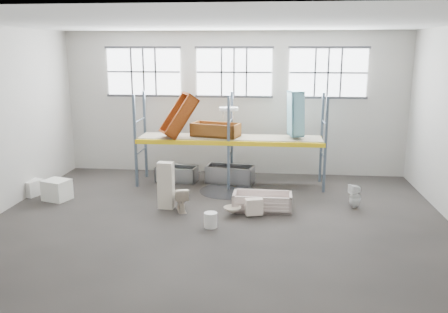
# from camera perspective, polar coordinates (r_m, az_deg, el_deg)

# --- Properties ---
(floor) EXTENTS (12.00, 10.00, 0.10)m
(floor) POSITION_cam_1_polar(r_m,az_deg,el_deg) (12.27, -0.72, -8.20)
(floor) COLOR #423C38
(floor) RESTS_ON ground
(ceiling) EXTENTS (12.00, 10.00, 0.10)m
(ceiling) POSITION_cam_1_polar(r_m,az_deg,el_deg) (11.45, -0.79, 16.32)
(ceiling) COLOR silver
(ceiling) RESTS_ON ground
(wall_back) EXTENTS (12.00, 0.10, 5.00)m
(wall_back) POSITION_cam_1_polar(r_m,az_deg,el_deg) (16.57, 1.25, 6.49)
(wall_back) COLOR beige
(wall_back) RESTS_ON ground
(wall_front) EXTENTS (12.00, 0.10, 5.00)m
(wall_front) POSITION_cam_1_polar(r_m,az_deg,el_deg) (6.72, -5.68, -3.49)
(wall_front) COLOR #AFABA2
(wall_front) RESTS_ON ground
(window_left) EXTENTS (2.60, 0.04, 1.60)m
(window_left) POSITION_cam_1_polar(r_m,az_deg,el_deg) (16.93, -9.80, 10.19)
(window_left) COLOR white
(window_left) RESTS_ON wall_back
(window_mid) EXTENTS (2.60, 0.04, 1.60)m
(window_mid) POSITION_cam_1_polar(r_m,az_deg,el_deg) (16.37, 1.24, 10.28)
(window_mid) COLOR white
(window_mid) RESTS_ON wall_back
(window_right) EXTENTS (2.60, 0.04, 1.60)m
(window_right) POSITION_cam_1_polar(r_m,az_deg,el_deg) (16.42, 12.61, 9.98)
(window_right) COLOR white
(window_right) RESTS_ON wall_back
(rack_upright_la) EXTENTS (0.08, 0.08, 3.00)m
(rack_upright_la) POSITION_cam_1_polar(r_m,az_deg,el_deg) (15.17, -10.80, 1.82)
(rack_upright_la) COLOR slate
(rack_upright_la) RESTS_ON floor
(rack_upright_lb) EXTENTS (0.08, 0.08, 3.00)m
(rack_upright_lb) POSITION_cam_1_polar(r_m,az_deg,el_deg) (16.31, -9.62, 2.65)
(rack_upright_lb) COLOR slate
(rack_upright_lb) RESTS_ON floor
(rack_upright_ma) EXTENTS (0.08, 0.08, 3.00)m
(rack_upright_ma) POSITION_cam_1_polar(r_m,az_deg,el_deg) (14.61, 0.56, 1.62)
(rack_upright_ma) COLOR slate
(rack_upright_ma) RESTS_ON floor
(rack_upright_mb) EXTENTS (0.08, 0.08, 3.00)m
(rack_upright_mb) POSITION_cam_1_polar(r_m,az_deg,el_deg) (15.78, 0.96, 2.49)
(rack_upright_mb) COLOR slate
(rack_upright_mb) RESTS_ON floor
(rack_upright_ra) EXTENTS (0.08, 0.08, 3.00)m
(rack_upright_ra) POSITION_cam_1_polar(r_m,az_deg,el_deg) (14.65, 12.33, 1.35)
(rack_upright_ra) COLOR slate
(rack_upright_ra) RESTS_ON floor
(rack_upright_rb) EXTENTS (0.08, 0.08, 3.00)m
(rack_upright_rb) POSITION_cam_1_polar(r_m,az_deg,el_deg) (15.82, 11.86, 2.23)
(rack_upright_rb) COLOR slate
(rack_upright_rb) RESTS_ON floor
(rack_beam_front) EXTENTS (6.00, 0.10, 0.14)m
(rack_beam_front) POSITION_cam_1_polar(r_m,az_deg,el_deg) (14.61, 0.56, 1.62)
(rack_beam_front) COLOR yellow
(rack_beam_front) RESTS_ON floor
(rack_beam_back) EXTENTS (6.00, 0.10, 0.14)m
(rack_beam_back) POSITION_cam_1_polar(r_m,az_deg,el_deg) (15.78, 0.96, 2.49)
(rack_beam_back) COLOR yellow
(rack_beam_back) RESTS_ON floor
(shelf_deck) EXTENTS (5.90, 1.10, 0.03)m
(shelf_deck) POSITION_cam_1_polar(r_m,az_deg,el_deg) (15.18, 0.77, 2.37)
(shelf_deck) COLOR gray
(shelf_deck) RESTS_ON floor
(wet_patch) EXTENTS (1.80, 1.80, 0.00)m
(wet_patch) POSITION_cam_1_polar(r_m,az_deg,el_deg) (14.79, 0.47, -4.23)
(wet_patch) COLOR black
(wet_patch) RESTS_ON floor
(bathtub_beige) EXTENTS (1.65, 0.80, 0.48)m
(bathtub_beige) POSITION_cam_1_polar(r_m,az_deg,el_deg) (13.08, 4.71, -5.53)
(bathtub_beige) COLOR beige
(bathtub_beige) RESTS_ON floor
(cistern_spare) EXTENTS (0.50, 0.34, 0.44)m
(cistern_spare) POSITION_cam_1_polar(r_m,az_deg,el_deg) (12.53, 3.70, -6.16)
(cistern_spare) COLOR beige
(cistern_spare) RESTS_ON bathtub_beige
(sink_in_tub) EXTENTS (0.58, 0.58, 0.16)m
(sink_in_tub) POSITION_cam_1_polar(r_m,az_deg,el_deg) (12.63, 1.02, -6.56)
(sink_in_tub) COLOR beige
(sink_in_tub) RESTS_ON bathtub_beige
(toilet_beige) EXTENTS (0.58, 0.76, 0.69)m
(toilet_beige) POSITION_cam_1_polar(r_m,az_deg,el_deg) (12.99, -5.29, -5.20)
(toilet_beige) COLOR beige
(toilet_beige) RESTS_ON floor
(cistern_tall) EXTENTS (0.46, 0.32, 1.33)m
(cistern_tall) POSITION_cam_1_polar(r_m,az_deg,el_deg) (13.15, -7.11, -3.53)
(cistern_tall) COLOR beige
(cistern_tall) RESTS_ON floor
(toilet_white) EXTENTS (0.41, 0.40, 0.68)m
(toilet_white) POSITION_cam_1_polar(r_m,az_deg,el_deg) (13.68, 15.74, -4.70)
(toilet_white) COLOR white
(toilet_white) RESTS_ON floor
(steel_tub_left) EXTENTS (1.43, 0.79, 0.50)m
(steel_tub_left) POSITION_cam_1_polar(r_m,az_deg,el_deg) (15.90, -5.81, -2.12)
(steel_tub_left) COLOR #B0B5BA
(steel_tub_left) RESTS_ON floor
(steel_tub_right) EXTENTS (1.67, 0.99, 0.57)m
(steel_tub_right) POSITION_cam_1_polar(r_m,az_deg,el_deg) (15.64, 0.76, -2.17)
(steel_tub_right) COLOR #A9AAB0
(steel_tub_right) RESTS_ON floor
(rust_tub_flat) EXTENTS (1.68, 1.12, 0.43)m
(rust_tub_flat) POSITION_cam_1_polar(r_m,az_deg,el_deg) (15.20, -1.04, 3.30)
(rust_tub_flat) COLOR #8A5616
(rust_tub_flat) RESTS_ON shelf_deck
(rust_tub_tilted) EXTENTS (1.40, 1.21, 1.48)m
(rust_tub_tilted) POSITION_cam_1_polar(r_m,az_deg,el_deg) (15.09, -5.54, 5.00)
(rust_tub_tilted) COLOR #90440E
(rust_tub_tilted) RESTS_ON shelf_deck
(sink_on_shelf) EXTENTS (0.69, 0.58, 0.54)m
(sink_on_shelf) POSITION_cam_1_polar(r_m,az_deg,el_deg) (14.91, 0.59, 4.18)
(sink_on_shelf) COLOR white
(sink_on_shelf) RESTS_ON rust_tub_flat
(blue_tub_upright) EXTENTS (0.58, 0.75, 1.43)m
(blue_tub_upright) POSITION_cam_1_polar(r_m,az_deg,el_deg) (14.99, 8.76, 5.24)
(blue_tub_upright) COLOR #75B7C8
(blue_tub_upright) RESTS_ON shelf_deck
(bucket) EXTENTS (0.39, 0.39, 0.39)m
(bucket) POSITION_cam_1_polar(r_m,az_deg,el_deg) (11.83, -1.64, -7.77)
(bucket) COLOR silver
(bucket) RESTS_ON floor
(carton_near) EXTENTS (0.86, 0.80, 0.61)m
(carton_near) POSITION_cam_1_polar(r_m,az_deg,el_deg) (14.74, -19.78, -3.86)
(carton_near) COLOR white
(carton_near) RESTS_ON floor
(carton_far) EXTENTS (0.72, 0.72, 0.47)m
(carton_far) POSITION_cam_1_polar(r_m,az_deg,el_deg) (15.52, -22.59, -3.52)
(carton_far) COLOR white
(carton_far) RESTS_ON floor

